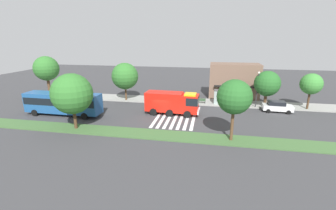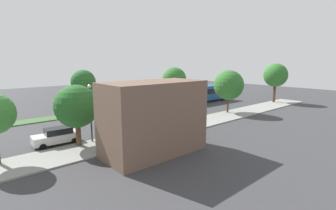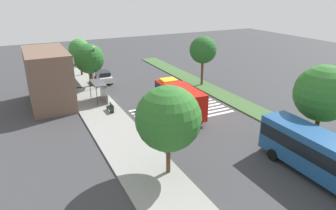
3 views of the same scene
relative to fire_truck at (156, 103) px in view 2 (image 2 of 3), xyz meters
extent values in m
plane|color=#38383A|center=(-1.76, -0.75, -1.97)|extent=(120.00, 120.00, 0.00)
cube|color=gray|center=(-1.76, 7.80, -1.90)|extent=(60.00, 4.78, 0.14)
cube|color=#3D6033|center=(-1.76, -8.41, -1.90)|extent=(60.00, 3.00, 0.14)
cube|color=silver|center=(-2.11, -0.75, -1.97)|extent=(0.45, 11.08, 0.01)
cube|color=silver|center=(-1.21, -0.75, -1.97)|extent=(0.45, 11.08, 0.01)
cube|color=silver|center=(-0.31, -0.75, -1.97)|extent=(0.45, 11.08, 0.01)
cube|color=silver|center=(0.59, -0.75, -1.97)|extent=(0.45, 11.08, 0.01)
cube|color=silver|center=(1.49, -0.75, -1.97)|extent=(0.45, 11.08, 0.01)
cube|color=silver|center=(2.39, -0.75, -1.97)|extent=(0.45, 11.08, 0.01)
cube|color=silver|center=(3.29, -0.75, -1.97)|extent=(0.45, 11.08, 0.01)
cube|color=red|center=(2.61, -0.11, -0.08)|extent=(2.56, 2.68, 2.69)
cube|color=red|center=(-1.47, 0.06, 0.03)|extent=(5.82, 2.81, 2.90)
cube|color=black|center=(2.98, -0.13, 0.46)|extent=(1.87, 2.67, 1.18)
cube|color=silver|center=(3.93, -0.17, -1.17)|extent=(0.35, 2.58, 0.50)
cube|color=yellow|center=(2.61, -0.11, 1.39)|extent=(1.79, 1.87, 0.24)
cylinder|color=black|center=(2.42, 1.19, -1.42)|extent=(1.11, 0.35, 1.10)
cylinder|color=black|center=(2.31, -1.39, -1.42)|extent=(1.11, 0.35, 1.10)
cylinder|color=black|center=(-2.85, 1.41, -1.42)|extent=(1.11, 0.35, 1.10)
cylinder|color=black|center=(-2.95, -1.16, -1.42)|extent=(1.11, 0.35, 1.10)
cylinder|color=black|center=(-0.28, 1.30, -1.42)|extent=(1.11, 0.35, 1.10)
cylinder|color=black|center=(-0.38, -1.27, -1.42)|extent=(1.11, 0.35, 1.10)
cube|color=silver|center=(16.32, 4.21, -1.24)|extent=(4.59, 2.09, 0.83)
cube|color=black|center=(16.09, 4.22, -0.51)|extent=(2.60, 1.77, 0.61)
cylinder|color=black|center=(17.85, 5.08, -1.65)|extent=(0.65, 0.25, 0.64)
cylinder|color=black|center=(17.76, 3.20, -1.65)|extent=(0.65, 0.25, 0.64)
cylinder|color=black|center=(14.87, 5.22, -1.65)|extent=(0.65, 0.25, 0.64)
cylinder|color=black|center=(14.79, 3.33, -1.65)|extent=(0.65, 0.25, 0.64)
cube|color=navy|center=(-16.58, -3.52, 0.00)|extent=(11.95, 2.71, 2.95)
cube|color=black|center=(-16.58, -3.52, 0.35)|extent=(11.71, 2.76, 1.06)
cylinder|color=black|center=(-20.77, -4.74, -1.47)|extent=(1.00, 0.31, 1.00)
cylinder|color=black|center=(-20.73, -2.19, -1.47)|extent=(1.00, 0.31, 1.00)
cylinder|color=black|center=(-12.43, -4.85, -1.47)|extent=(1.00, 0.31, 1.00)
cylinder|color=black|center=(-12.39, -2.30, -1.47)|extent=(1.00, 0.31, 1.00)
cube|color=#4C4C51|center=(7.98, 7.08, 0.57)|extent=(3.50, 1.40, 0.12)
cube|color=#8C9E99|center=(7.98, 6.42, -0.63)|extent=(3.50, 0.08, 2.40)
cylinder|color=#333338|center=(6.28, 7.73, -0.63)|extent=(0.08, 0.08, 2.40)
cylinder|color=#333338|center=(9.68, 7.73, -0.63)|extent=(0.08, 0.08, 2.40)
cube|color=#2D472D|center=(3.98, 6.84, -1.42)|extent=(1.60, 0.50, 0.08)
cube|color=#2D472D|center=(3.98, 6.62, -1.16)|extent=(1.60, 0.06, 0.45)
cube|color=black|center=(3.26, 6.84, -1.65)|extent=(0.08, 0.45, 0.37)
cube|color=black|center=(4.70, 6.84, -1.65)|extent=(0.08, 0.45, 0.37)
cylinder|color=#2D2D30|center=(13.27, 6.01, 1.01)|extent=(0.16, 0.16, 5.68)
sphere|color=white|center=(13.27, 6.01, 4.03)|extent=(0.36, 0.36, 0.36)
cube|color=brown|center=(10.02, 12.55, 1.39)|extent=(9.45, 4.72, 6.73)
cube|color=black|center=(10.02, 9.79, 0.83)|extent=(7.56, 0.80, 0.16)
cylinder|color=#513823|center=(-26.44, 6.41, 0.13)|extent=(0.54, 0.54, 3.92)
sphere|color=#2D6B28|center=(-26.44, 6.41, 3.76)|extent=(4.78, 4.78, 4.78)
cylinder|color=#513823|center=(-10.20, 6.41, -0.42)|extent=(0.33, 0.33, 2.83)
sphere|color=#2D6B28|center=(-10.20, 6.41, 2.72)|extent=(4.90, 4.90, 4.90)
cylinder|color=#513823|center=(14.83, 6.41, -0.56)|extent=(0.49, 0.49, 2.55)
sphere|color=#235B23|center=(14.83, 6.41, 2.20)|extent=(4.25, 4.25, 4.25)
cylinder|color=#47301E|center=(-11.60, -8.41, -0.42)|extent=(0.40, 0.40, 2.83)
sphere|color=#2D6B28|center=(-11.60, -8.41, 2.80)|extent=(5.14, 5.14, 5.14)
cylinder|color=#513823|center=(8.14, -8.41, 0.06)|extent=(0.35, 0.35, 3.79)
sphere|color=#235B23|center=(8.14, -8.41, 3.32)|extent=(3.88, 3.88, 3.88)
camera|label=1|loc=(5.41, -33.83, 9.58)|focal=24.56mm
camera|label=2|loc=(23.32, 29.97, 6.51)|focal=25.94mm
camera|label=3|loc=(-28.28, 15.53, 11.61)|focal=32.45mm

